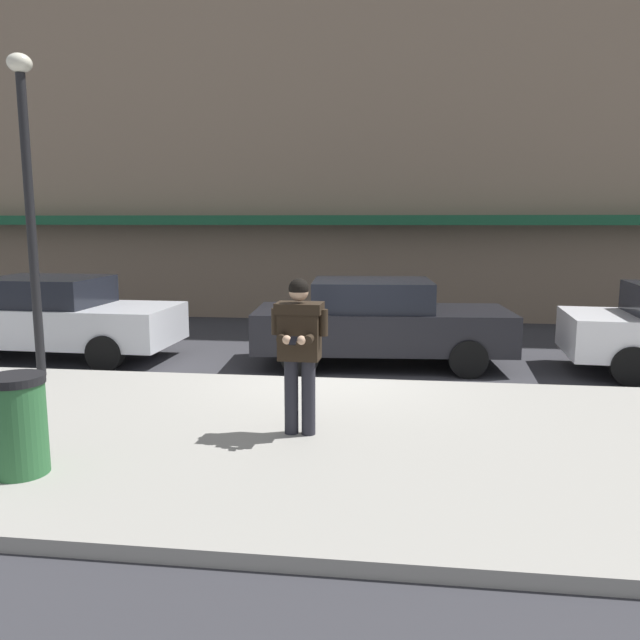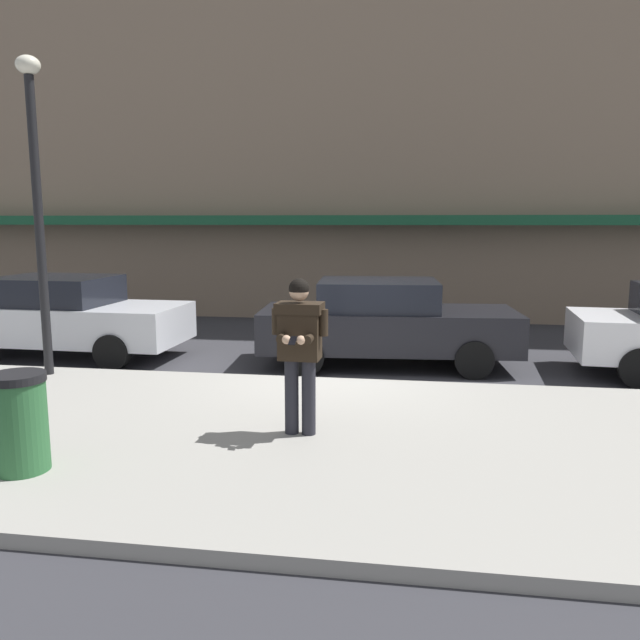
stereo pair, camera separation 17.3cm
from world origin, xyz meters
The scene contains 9 objects.
ground_plane centered at (0.00, 0.00, 0.00)m, with size 80.00×80.00×0.00m, color #333338.
sidewalk centered at (1.00, -2.85, 0.07)m, with size 32.00×5.30×0.14m, color #99968E.
curb_paint_line centered at (1.00, 0.05, 0.00)m, with size 28.00×0.12×0.01m, color silver.
storefront_facade centered at (1.00, 8.49, 7.65)m, with size 28.00×4.70×15.33m.
parked_sedan_near centered at (-5.37, 1.18, 0.79)m, with size 4.55×2.03×1.54m.
parked_sedan_mid centered at (0.71, 1.38, 0.79)m, with size 4.62×2.17×1.54m.
man_texting_on_phone centered at (-0.06, -2.85, 1.25)m, with size 0.65×0.59×1.81m.
street_lamp_post centered at (-4.58, -0.65, 3.14)m, with size 0.36×0.36×4.88m.
trash_bin centered at (-2.56, -4.32, 0.63)m, with size 0.55×0.55×0.98m.
Camera 2 is at (1.22, -9.65, 2.57)m, focal length 35.00 mm.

